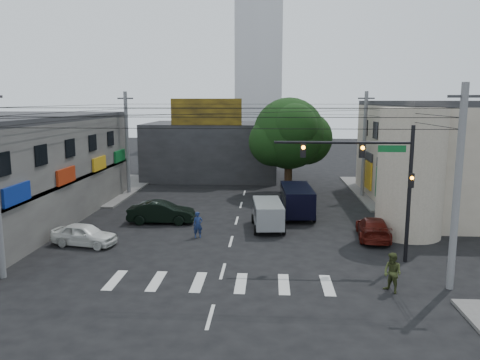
# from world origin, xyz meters

# --- Properties ---
(ground) EXTENTS (160.00, 160.00, 0.00)m
(ground) POSITION_xyz_m (0.00, 0.00, 0.00)
(ground) COLOR black
(ground) RESTS_ON ground
(sidewalk_far_left) EXTENTS (16.00, 16.00, 0.15)m
(sidewalk_far_left) POSITION_xyz_m (-18.00, 18.00, 0.07)
(sidewalk_far_left) COLOR #514F4C
(sidewalk_far_left) RESTS_ON ground
(sidewalk_far_right) EXTENTS (16.00, 16.00, 0.15)m
(sidewalk_far_right) POSITION_xyz_m (18.00, 18.00, 0.07)
(sidewalk_far_right) COLOR #514F4C
(sidewalk_far_right) RESTS_ON ground
(building_right) EXTENTS (14.00, 18.00, 8.00)m
(building_right) POSITION_xyz_m (18.00, 13.00, 4.00)
(building_right) COLOR gray
(building_right) RESTS_ON ground
(corner_column) EXTENTS (4.00, 4.00, 8.00)m
(corner_column) POSITION_xyz_m (11.00, 4.00, 4.00)
(corner_column) COLOR gray
(corner_column) RESTS_ON ground
(building_far) EXTENTS (14.00, 10.00, 6.00)m
(building_far) POSITION_xyz_m (-4.00, 26.00, 3.00)
(building_far) COLOR #232326
(building_far) RESTS_ON ground
(billboard) EXTENTS (7.00, 0.30, 2.60)m
(billboard) POSITION_xyz_m (-4.00, 21.10, 7.30)
(billboard) COLOR olive
(billboard) RESTS_ON building_far
(tower_distant) EXTENTS (9.00, 9.00, 44.00)m
(tower_distant) POSITION_xyz_m (0.00, 70.00, 22.00)
(tower_distant) COLOR silver
(tower_distant) RESTS_ON ground
(street_tree) EXTENTS (6.40, 6.40, 8.70)m
(street_tree) POSITION_xyz_m (4.00, 17.00, 5.47)
(street_tree) COLOR black
(street_tree) RESTS_ON ground
(traffic_gantry) EXTENTS (7.10, 0.35, 7.20)m
(traffic_gantry) POSITION_xyz_m (7.82, -1.00, 4.83)
(traffic_gantry) COLOR black
(traffic_gantry) RESTS_ON ground
(utility_pole_near_right) EXTENTS (0.32, 0.32, 9.20)m
(utility_pole_near_right) POSITION_xyz_m (10.50, -4.50, 4.60)
(utility_pole_near_right) COLOR #59595B
(utility_pole_near_right) RESTS_ON ground
(utility_pole_far_left) EXTENTS (0.32, 0.32, 9.20)m
(utility_pole_far_left) POSITION_xyz_m (-10.50, 16.00, 4.60)
(utility_pole_far_left) COLOR #59595B
(utility_pole_far_left) RESTS_ON ground
(utility_pole_far_right) EXTENTS (0.32, 0.32, 9.20)m
(utility_pole_far_right) POSITION_xyz_m (10.50, 16.00, 4.60)
(utility_pole_far_right) COLOR #59595B
(utility_pole_far_right) RESTS_ON ground
(dark_sedan) EXTENTS (1.94, 4.72, 1.52)m
(dark_sedan) POSITION_xyz_m (-5.17, 6.04, 0.76)
(dark_sedan) COLOR black
(dark_sedan) RESTS_ON ground
(white_compact) EXTENTS (3.02, 4.45, 1.31)m
(white_compact) POSITION_xyz_m (-8.55, 0.71, 0.66)
(white_compact) COLOR white
(white_compact) RESTS_ON ground
(maroon_sedan) EXTENTS (2.86, 5.01, 1.34)m
(maroon_sedan) POSITION_xyz_m (8.70, 3.16, 0.67)
(maroon_sedan) COLOR #490F0A
(maroon_sedan) RESTS_ON ground
(silver_minivan) EXTENTS (4.55, 2.53, 1.82)m
(silver_minivan) POSITION_xyz_m (2.21, 4.99, 0.91)
(silver_minivan) COLOR gray
(silver_minivan) RESTS_ON ground
(navy_van) EXTENTS (5.61, 2.57, 2.17)m
(navy_van) POSITION_xyz_m (4.32, 8.63, 1.08)
(navy_van) COLOR black
(navy_van) RESTS_ON ground
(traffic_officer) EXTENTS (0.83, 0.75, 1.64)m
(traffic_officer) POSITION_xyz_m (-2.11, 2.68, 0.82)
(traffic_officer) COLOR #16244E
(traffic_officer) RESTS_ON ground
(pedestrian_olive) EXTENTS (1.54, 1.53, 1.81)m
(pedestrian_olive) POSITION_xyz_m (7.76, -5.10, 0.90)
(pedestrian_olive) COLOR #363F1D
(pedestrian_olive) RESTS_ON ground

